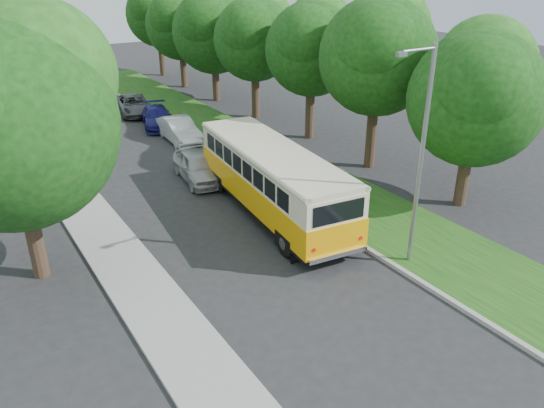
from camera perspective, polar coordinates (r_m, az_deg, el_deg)
ground at (r=19.89m, az=0.48°, el=-6.62°), size 120.00×120.00×0.00m
curb at (r=25.32m, az=1.16°, el=0.81°), size 0.20×70.00×0.15m
grass_verge at (r=26.59m, az=5.38°, el=1.89°), size 4.50×70.00×0.13m
sidewalk at (r=22.27m, az=-17.21°, el=-4.00°), size 2.20×70.00×0.12m
treeline at (r=34.81m, az=-11.89°, el=16.98°), size 24.27×41.91×9.46m
lamppost_near at (r=18.84m, az=15.64°, el=5.29°), size 1.71×0.16×8.00m
lamppost_far at (r=31.20m, az=-23.90°, el=11.17°), size 1.71×0.16×7.50m
warning_sign at (r=28.00m, az=-21.17°, el=5.08°), size 0.56×0.10×2.50m
vintage_bus at (r=23.06m, az=0.07°, el=2.38°), size 3.84×10.81×3.14m
car_silver at (r=27.42m, az=-7.95°, el=4.02°), size 2.33×4.60×1.50m
car_white at (r=33.76m, az=-9.93°, el=7.86°), size 1.80×4.55×1.47m
car_blue at (r=37.16m, az=-12.26°, el=9.12°), size 3.07×4.95×1.34m
car_grey at (r=40.86m, az=-14.67°, el=10.29°), size 2.93×5.13×1.35m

